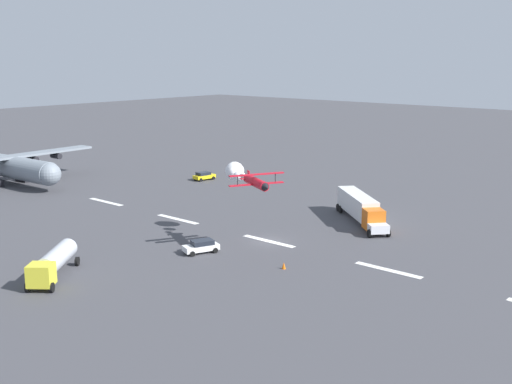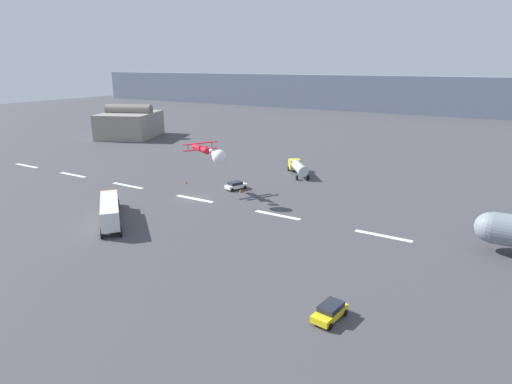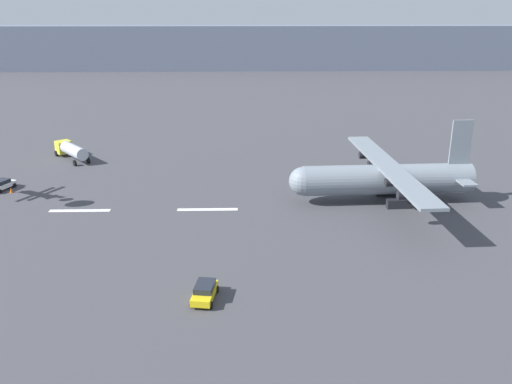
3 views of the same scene
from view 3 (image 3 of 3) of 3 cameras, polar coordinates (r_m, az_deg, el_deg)
The scene contains 8 objects.
runway_stripe_4 at distance 75.17m, azimuth -18.06°, elevation -1.87°, with size 8.00×0.90×0.01m, color white.
runway_stripe_5 at distance 72.14m, azimuth -5.12°, elevation -1.84°, with size 8.00×0.90×0.01m, color white.
mountain_ridge_distant at distance 235.52m, azimuth -11.19°, elevation 14.66°, with size 396.00×16.00×17.65m, color slate.
cargo_transport_plane at distance 75.42m, azimuth 12.84°, elevation 1.43°, with size 25.10×33.30×11.28m.
fuel_tanker_truck at distance 100.03m, azimuth -18.88°, elevation 4.21°, with size 7.88×8.90×2.90m.
followme_car_yellow at distance 50.78m, azimuth -5.43°, elevation -10.36°, with size 2.51×4.35×1.52m.
airport_staff_sedan at distance 87.57m, azimuth -25.23°, elevation 0.72°, with size 3.20×4.54×1.52m.
traffic_cone_far at distance 85.79m, azimuth -24.37°, elevation 0.18°, with size 0.44×0.44×0.75m, color orange.
Camera 3 is at (38.49, -67.23, 25.73)m, focal length 38.00 mm.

